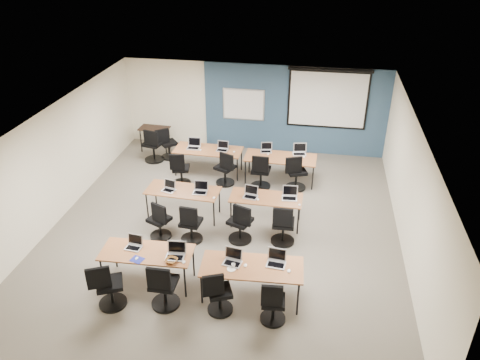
% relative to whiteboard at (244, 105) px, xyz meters
% --- Properties ---
extents(floor, '(8.00, 9.00, 0.02)m').
position_rel_whiteboard_xyz_m(floor, '(0.30, -4.43, -1.45)').
color(floor, '#6B6354').
rests_on(floor, ground).
extents(ceiling, '(8.00, 9.00, 0.02)m').
position_rel_whiteboard_xyz_m(ceiling, '(0.30, -4.43, 1.25)').
color(ceiling, white).
rests_on(ceiling, ground).
extents(wall_back, '(8.00, 0.04, 2.70)m').
position_rel_whiteboard_xyz_m(wall_back, '(0.30, 0.07, -0.10)').
color(wall_back, beige).
rests_on(wall_back, ground).
extents(wall_front, '(8.00, 0.04, 2.70)m').
position_rel_whiteboard_xyz_m(wall_front, '(0.30, -8.93, -0.10)').
color(wall_front, beige).
rests_on(wall_front, ground).
extents(wall_left, '(0.04, 9.00, 2.70)m').
position_rel_whiteboard_xyz_m(wall_left, '(-3.70, -4.43, -0.10)').
color(wall_left, beige).
rests_on(wall_left, ground).
extents(wall_right, '(0.04, 9.00, 2.70)m').
position_rel_whiteboard_xyz_m(wall_right, '(4.30, -4.43, -0.10)').
color(wall_right, beige).
rests_on(wall_right, ground).
extents(blue_accent_panel, '(5.50, 0.04, 2.70)m').
position_rel_whiteboard_xyz_m(blue_accent_panel, '(1.55, 0.04, -0.10)').
color(blue_accent_panel, '#3D5977').
rests_on(blue_accent_panel, wall_back).
extents(whiteboard, '(1.28, 0.03, 0.98)m').
position_rel_whiteboard_xyz_m(whiteboard, '(0.00, 0.00, 0.00)').
color(whiteboard, silver).
rests_on(whiteboard, wall_back).
extents(projector_screen, '(2.40, 0.10, 1.82)m').
position_rel_whiteboard_xyz_m(projector_screen, '(2.50, -0.02, 0.44)').
color(projector_screen, black).
rests_on(projector_screen, wall_back).
extents(training_table_front_left, '(1.78, 0.74, 0.73)m').
position_rel_whiteboard_xyz_m(training_table_front_left, '(-0.79, -6.56, -0.77)').
color(training_table_front_left, '#976741').
rests_on(training_table_front_left, floor).
extents(training_table_front_right, '(1.90, 0.79, 0.73)m').
position_rel_whiteboard_xyz_m(training_table_front_right, '(1.27, -6.64, -0.76)').
color(training_table_front_right, brown).
rests_on(training_table_front_right, floor).
extents(training_table_mid_left, '(1.75, 0.73, 0.73)m').
position_rel_whiteboard_xyz_m(training_table_mid_left, '(-0.77, -4.13, -0.77)').
color(training_table_mid_left, '#96673F').
rests_on(training_table_mid_left, floor).
extents(training_table_mid_right, '(1.67, 0.70, 0.73)m').
position_rel_whiteboard_xyz_m(training_table_mid_right, '(1.22, -4.13, -0.77)').
color(training_table_mid_right, brown).
rests_on(training_table_mid_right, floor).
extents(training_table_back_left, '(1.89, 0.79, 0.73)m').
position_rel_whiteboard_xyz_m(training_table_back_left, '(-0.70, -1.82, -0.76)').
color(training_table_back_left, olive).
rests_on(training_table_back_left, floor).
extents(training_table_back_right, '(1.93, 0.81, 0.73)m').
position_rel_whiteboard_xyz_m(training_table_back_right, '(1.35, -1.96, -0.76)').
color(training_table_back_right, olive).
rests_on(training_table_back_right, floor).
extents(laptop_0, '(0.31, 0.26, 0.24)m').
position_rel_whiteboard_xyz_m(laptop_0, '(-1.08, -6.45, -0.66)').
color(laptop_0, '#A7A6AF').
rests_on(laptop_0, training_table_front_left).
extents(mouse_0, '(0.08, 0.10, 0.03)m').
position_rel_whiteboard_xyz_m(mouse_0, '(-0.90, -6.80, -0.71)').
color(mouse_0, white).
rests_on(mouse_0, training_table_front_left).
extents(task_chair_0, '(0.56, 0.52, 1.00)m').
position_rel_whiteboard_xyz_m(task_chair_0, '(-1.28, -7.34, -1.04)').
color(task_chair_0, black).
rests_on(task_chair_0, floor).
extents(laptop_1, '(0.36, 0.30, 0.27)m').
position_rel_whiteboard_xyz_m(laptop_1, '(-0.20, -6.59, -0.65)').
color(laptop_1, silver).
rests_on(laptop_1, training_table_front_left).
extents(mouse_1, '(0.06, 0.10, 0.03)m').
position_rel_whiteboard_xyz_m(mouse_1, '(0.00, -6.75, -0.71)').
color(mouse_1, white).
rests_on(mouse_1, training_table_front_left).
extents(task_chair_1, '(0.54, 0.54, 1.02)m').
position_rel_whiteboard_xyz_m(task_chair_1, '(-0.28, -7.18, -1.03)').
color(task_chair_1, black).
rests_on(task_chair_1, floor).
extents(laptop_2, '(0.34, 0.29, 0.26)m').
position_rel_whiteboard_xyz_m(laptop_2, '(0.90, -6.58, -0.66)').
color(laptop_2, silver).
rests_on(laptop_2, training_table_front_right).
extents(mouse_2, '(0.08, 0.11, 0.04)m').
position_rel_whiteboard_xyz_m(mouse_2, '(1.15, -6.65, -0.71)').
color(mouse_2, white).
rests_on(mouse_2, training_table_front_right).
extents(task_chair_2, '(0.50, 0.47, 0.96)m').
position_rel_whiteboard_xyz_m(task_chair_2, '(0.74, -7.15, -1.06)').
color(task_chair_2, black).
rests_on(task_chair_2, floor).
extents(laptop_3, '(0.35, 0.30, 0.26)m').
position_rel_whiteboard_xyz_m(laptop_3, '(1.71, -6.47, -0.65)').
color(laptop_3, '#BDBDBD').
rests_on(laptop_3, training_table_front_right).
extents(mouse_3, '(0.07, 0.11, 0.04)m').
position_rel_whiteboard_xyz_m(mouse_3, '(1.96, -6.67, -0.71)').
color(mouse_3, white).
rests_on(mouse_3, training_table_front_right).
extents(task_chair_3, '(0.46, 0.46, 0.95)m').
position_rel_whiteboard_xyz_m(task_chair_3, '(1.74, -7.22, -1.06)').
color(task_chair_3, black).
rests_on(task_chair_3, floor).
extents(laptop_4, '(0.30, 0.26, 0.23)m').
position_rel_whiteboard_xyz_m(laptop_4, '(-1.09, -4.19, -0.66)').
color(laptop_4, '#A7A7A9').
rests_on(laptop_4, training_table_mid_left).
extents(mouse_4, '(0.08, 0.11, 0.03)m').
position_rel_whiteboard_xyz_m(mouse_4, '(-0.97, -4.32, -0.71)').
color(mouse_4, white).
rests_on(mouse_4, training_table_mid_left).
extents(task_chair_4, '(0.52, 0.49, 0.97)m').
position_rel_whiteboard_xyz_m(task_chair_4, '(-1.04, -5.11, -1.05)').
color(task_chair_4, black).
rests_on(task_chair_4, floor).
extents(laptop_5, '(0.33, 0.28, 0.25)m').
position_rel_whiteboard_xyz_m(laptop_5, '(-0.33, -4.16, -0.66)').
color(laptop_5, '#B7B7B7').
rests_on(laptop_5, training_table_mid_left).
extents(mouse_5, '(0.08, 0.11, 0.04)m').
position_rel_whiteboard_xyz_m(mouse_5, '(0.05, -4.38, -0.71)').
color(mouse_5, white).
rests_on(mouse_5, training_table_mid_left).
extents(task_chair_5, '(0.50, 0.50, 0.98)m').
position_rel_whiteboard_xyz_m(task_chair_5, '(-0.33, -5.12, -1.05)').
color(task_chair_5, black).
rests_on(task_chair_5, floor).
extents(laptop_6, '(0.32, 0.28, 0.25)m').
position_rel_whiteboard_xyz_m(laptop_6, '(0.87, -4.15, -0.66)').
color(laptop_6, '#B6B7C1').
rests_on(laptop_6, training_table_mid_right).
extents(mouse_6, '(0.08, 0.10, 0.03)m').
position_rel_whiteboard_xyz_m(mouse_6, '(1.06, -4.27, -0.71)').
color(mouse_6, white).
rests_on(mouse_6, training_table_mid_right).
extents(task_chair_6, '(0.55, 0.53, 1.01)m').
position_rel_whiteboard_xyz_m(task_chair_6, '(0.76, -4.92, -1.03)').
color(task_chair_6, black).
rests_on(task_chair_6, floor).
extents(laptop_7, '(0.35, 0.30, 0.27)m').
position_rel_whiteboard_xyz_m(laptop_7, '(1.76, -4.05, -0.65)').
color(laptop_7, silver).
rests_on(laptop_7, training_table_mid_right).
extents(mouse_7, '(0.07, 0.10, 0.03)m').
position_rel_whiteboard_xyz_m(mouse_7, '(2.00, -4.35, -0.71)').
color(mouse_7, white).
rests_on(mouse_7, training_table_mid_right).
extents(task_chair_7, '(0.53, 0.53, 1.01)m').
position_rel_whiteboard_xyz_m(task_chair_7, '(1.69, -4.84, -1.03)').
color(task_chair_7, black).
rests_on(task_chair_7, floor).
extents(laptop_8, '(0.36, 0.31, 0.27)m').
position_rel_whiteboard_xyz_m(laptop_8, '(-1.12, -1.78, -0.65)').
color(laptop_8, '#A9A9B5').
rests_on(laptop_8, training_table_back_left).
extents(mouse_8, '(0.08, 0.11, 0.03)m').
position_rel_whiteboard_xyz_m(mouse_8, '(-0.90, -1.91, -0.71)').
color(mouse_8, white).
rests_on(mouse_8, training_table_back_left).
extents(task_chair_8, '(0.49, 0.49, 0.97)m').
position_rel_whiteboard_xyz_m(task_chair_8, '(-1.29, -2.64, -1.05)').
color(task_chair_8, black).
rests_on(task_chair_8, floor).
extents(laptop_9, '(0.31, 0.27, 0.24)m').
position_rel_whiteboard_xyz_m(laptop_9, '(-0.30, -1.78, -0.66)').
color(laptop_9, '#AFAFB6').
rests_on(laptop_9, training_table_back_left).
extents(mouse_9, '(0.08, 0.10, 0.03)m').
position_rel_whiteboard_xyz_m(mouse_9, '(0.05, -1.87, -0.71)').
color(mouse_9, white).
rests_on(mouse_9, training_table_back_left).
extents(task_chair_9, '(0.55, 0.52, 1.00)m').
position_rel_whiteboard_xyz_m(task_chair_9, '(-0.09, -2.42, -1.04)').
color(task_chair_9, black).
rests_on(task_chair_9, floor).
extents(laptop_10, '(0.31, 0.26, 0.23)m').
position_rel_whiteboard_xyz_m(laptop_10, '(0.92, -1.65, -0.66)').
color(laptop_10, '#A6A5A9').
rests_on(laptop_10, training_table_back_right).
extents(mouse_10, '(0.08, 0.10, 0.03)m').
position_rel_whiteboard_xyz_m(mouse_10, '(0.99, -1.85, -0.71)').
color(mouse_10, white).
rests_on(mouse_10, training_table_back_right).
extents(task_chair_10, '(0.54, 0.54, 1.02)m').
position_rel_whiteboard_xyz_m(task_chair_10, '(0.88, -2.45, -1.03)').
color(task_chair_10, black).
rests_on(task_chair_10, floor).
extents(laptop_11, '(0.36, 0.31, 0.27)m').
position_rel_whiteboard_xyz_m(laptop_11, '(1.84, -1.65, -0.65)').
color(laptop_11, silver).
rests_on(laptop_11, training_table_back_right).
extents(mouse_11, '(0.06, 0.09, 0.03)m').
position_rel_whiteboard_xyz_m(mouse_11, '(1.97, -1.86, -0.71)').
color(mouse_11, white).
rests_on(mouse_11, training_table_back_right).
extents(task_chair_11, '(0.57, 0.54, 1.02)m').
position_rel_whiteboard_xyz_m(task_chair_11, '(1.80, -2.35, -1.03)').
color(task_chair_11, black).
rests_on(task_chair_11, floor).
extents(blue_mousepad, '(0.28, 0.26, 0.01)m').
position_rel_whiteboard_xyz_m(blue_mousepad, '(-0.89, -6.82, -0.72)').
color(blue_mousepad, navy).
rests_on(blue_mousepad, training_table_front_left).
extents(snack_bowl, '(0.29, 0.29, 0.06)m').
position_rel_whiteboard_xyz_m(snack_bowl, '(-0.23, -6.77, -0.69)').
color(snack_bowl, olive).
rests_on(snack_bowl, training_table_front_left).
extents(snack_plate, '(0.17, 0.17, 0.01)m').
position_rel_whiteboard_xyz_m(snack_plate, '(0.91, -6.79, -0.71)').
color(snack_plate, white).
rests_on(snack_plate, training_table_front_right).
extents(coffee_cup, '(0.06, 0.06, 0.06)m').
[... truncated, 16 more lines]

